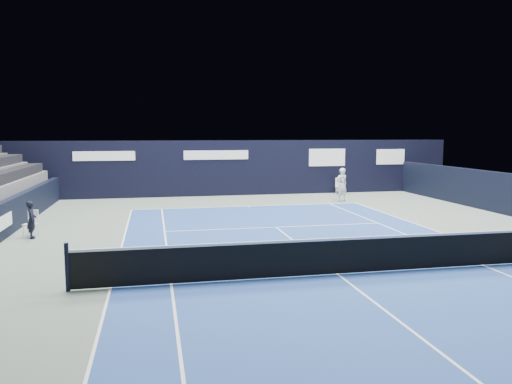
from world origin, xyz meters
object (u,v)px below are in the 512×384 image
(folding_chair_back_b, at_px, (339,185))
(tennis_net, at_px, (338,255))
(folding_chair_back_a, at_px, (340,185))
(line_judge_chair, at_px, (32,221))
(tennis_player, at_px, (342,185))

(folding_chair_back_b, xyz_separation_m, tennis_net, (-5.97, -15.35, -0.04))
(folding_chair_back_a, distance_m, line_judge_chair, 17.31)
(folding_chair_back_a, xyz_separation_m, line_judge_chair, (-14.74, -9.07, -0.01))
(folding_chair_back_a, distance_m, tennis_net, 16.87)
(tennis_net, xyz_separation_m, tennis_player, (5.08, 12.75, 0.35))
(folding_chair_back_a, distance_m, folding_chair_back_b, 0.40)
(line_judge_chair, xyz_separation_m, tennis_net, (8.60, -6.64, -0.00))
(tennis_net, bearing_deg, tennis_player, 68.29)
(folding_chair_back_a, xyz_separation_m, tennis_net, (-6.14, -15.71, -0.02))
(folding_chair_back_b, relative_size, tennis_player, 0.56)
(folding_chair_back_a, height_order, tennis_player, tennis_player)
(folding_chair_back_b, height_order, tennis_net, tennis_net)
(tennis_player, bearing_deg, tennis_net, -111.71)
(line_judge_chair, bearing_deg, tennis_net, -16.00)
(folding_chair_back_b, distance_m, tennis_player, 2.76)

